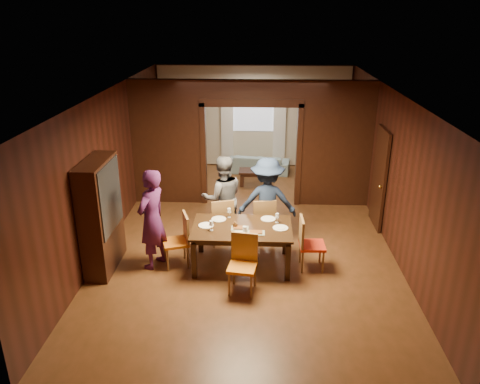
{
  "coord_description": "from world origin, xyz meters",
  "views": [
    {
      "loc": [
        0.21,
        -8.76,
        4.35
      ],
      "look_at": [
        -0.16,
        -0.4,
        1.05
      ],
      "focal_mm": 35.0,
      "sensor_mm": 36.0,
      "label": 1
    }
  ],
  "objects_px": {
    "person_purple": "(152,219)",
    "hutch": "(101,216)",
    "person_navy": "(267,202)",
    "coffee_table": "(254,177)",
    "chair_far_r": "(263,220)",
    "dining_table": "(242,246)",
    "chair_right": "(312,244)",
    "chair_far_l": "(221,220)",
    "chair_left": "(176,241)",
    "person_grey": "(223,198)",
    "sofa": "(258,163)",
    "chair_near": "(242,265)"
  },
  "relations": [
    {
      "from": "chair_near",
      "to": "hutch",
      "type": "xyz_separation_m",
      "value": [
        -2.48,
        0.69,
        0.52
      ]
    },
    {
      "from": "person_navy",
      "to": "hutch",
      "type": "bearing_deg",
      "value": 19.71
    },
    {
      "from": "person_navy",
      "to": "chair_right",
      "type": "xyz_separation_m",
      "value": [
        0.79,
        -0.96,
        -0.39
      ]
    },
    {
      "from": "chair_far_r",
      "to": "chair_near",
      "type": "xyz_separation_m",
      "value": [
        -0.33,
        -1.75,
        0.0
      ]
    },
    {
      "from": "chair_right",
      "to": "chair_near",
      "type": "xyz_separation_m",
      "value": [
        -1.2,
        -0.8,
        0.0
      ]
    },
    {
      "from": "person_navy",
      "to": "coffee_table",
      "type": "height_order",
      "value": "person_navy"
    },
    {
      "from": "person_purple",
      "to": "chair_right",
      "type": "distance_m",
      "value": 2.85
    },
    {
      "from": "chair_right",
      "to": "hutch",
      "type": "bearing_deg",
      "value": 89.88
    },
    {
      "from": "person_purple",
      "to": "chair_far_r",
      "type": "distance_m",
      "value": 2.22
    },
    {
      "from": "dining_table",
      "to": "coffee_table",
      "type": "xyz_separation_m",
      "value": [
        0.16,
        4.16,
        -0.18
      ]
    },
    {
      "from": "coffee_table",
      "to": "person_navy",
      "type": "bearing_deg",
      "value": -84.81
    },
    {
      "from": "person_purple",
      "to": "dining_table",
      "type": "height_order",
      "value": "person_purple"
    },
    {
      "from": "chair_right",
      "to": "hutch",
      "type": "height_order",
      "value": "hutch"
    },
    {
      "from": "hutch",
      "to": "dining_table",
      "type": "bearing_deg",
      "value": 3.74
    },
    {
      "from": "chair_far_l",
      "to": "chair_far_r",
      "type": "height_order",
      "value": "same"
    },
    {
      "from": "coffee_table",
      "to": "hutch",
      "type": "bearing_deg",
      "value": -121.03
    },
    {
      "from": "sofa",
      "to": "coffee_table",
      "type": "bearing_deg",
      "value": 91.65
    },
    {
      "from": "chair_right",
      "to": "chair_far_l",
      "type": "xyz_separation_m",
      "value": [
        -1.69,
        0.9,
        0.0
      ]
    },
    {
      "from": "person_purple",
      "to": "hutch",
      "type": "bearing_deg",
      "value": -60.24
    },
    {
      "from": "chair_left",
      "to": "chair_near",
      "type": "height_order",
      "value": "same"
    },
    {
      "from": "dining_table",
      "to": "coffee_table",
      "type": "bearing_deg",
      "value": 87.86
    },
    {
      "from": "chair_left",
      "to": "chair_right",
      "type": "distance_m",
      "value": 2.43
    },
    {
      "from": "chair_far_l",
      "to": "chair_far_r",
      "type": "distance_m",
      "value": 0.82
    },
    {
      "from": "person_purple",
      "to": "chair_left",
      "type": "distance_m",
      "value": 0.58
    },
    {
      "from": "dining_table",
      "to": "chair_far_l",
      "type": "bearing_deg",
      "value": 117.46
    },
    {
      "from": "dining_table",
      "to": "chair_near",
      "type": "distance_m",
      "value": 0.86
    },
    {
      "from": "sofa",
      "to": "person_navy",
      "type": "bearing_deg",
      "value": 99.69
    },
    {
      "from": "coffee_table",
      "to": "chair_right",
      "type": "height_order",
      "value": "chair_right"
    },
    {
      "from": "chair_far_r",
      "to": "hutch",
      "type": "bearing_deg",
      "value": 10.89
    },
    {
      "from": "chair_far_r",
      "to": "sofa",
      "type": "bearing_deg",
      "value": -98.21
    },
    {
      "from": "person_purple",
      "to": "dining_table",
      "type": "relative_size",
      "value": 1.04
    },
    {
      "from": "chair_far_r",
      "to": "chair_near",
      "type": "height_order",
      "value": "same"
    },
    {
      "from": "hutch",
      "to": "chair_left",
      "type": "bearing_deg",
      "value": 5.18
    },
    {
      "from": "person_purple",
      "to": "hutch",
      "type": "distance_m",
      "value": 0.88
    },
    {
      "from": "person_grey",
      "to": "person_navy",
      "type": "distance_m",
      "value": 0.89
    },
    {
      "from": "person_navy",
      "to": "dining_table",
      "type": "relative_size",
      "value": 1.0
    },
    {
      "from": "person_grey",
      "to": "person_navy",
      "type": "bearing_deg",
      "value": 156.13
    },
    {
      "from": "sofa",
      "to": "chair_far_r",
      "type": "bearing_deg",
      "value": 98.64
    },
    {
      "from": "hutch",
      "to": "person_navy",
      "type": "bearing_deg",
      "value": 20.3
    },
    {
      "from": "coffee_table",
      "to": "chair_left",
      "type": "relative_size",
      "value": 0.82
    },
    {
      "from": "chair_right",
      "to": "chair_far_l",
      "type": "height_order",
      "value": "same"
    },
    {
      "from": "dining_table",
      "to": "chair_near",
      "type": "bearing_deg",
      "value": -87.23
    },
    {
      "from": "sofa",
      "to": "chair_right",
      "type": "bearing_deg",
      "value": 107.75
    },
    {
      "from": "person_navy",
      "to": "chair_left",
      "type": "relative_size",
      "value": 1.8
    },
    {
      "from": "person_navy",
      "to": "chair_far_l",
      "type": "bearing_deg",
      "value": 3.13
    },
    {
      "from": "person_grey",
      "to": "dining_table",
      "type": "bearing_deg",
      "value": 97.92
    },
    {
      "from": "person_grey",
      "to": "chair_near",
      "type": "relative_size",
      "value": 1.78
    },
    {
      "from": "person_grey",
      "to": "hutch",
      "type": "relative_size",
      "value": 0.86
    },
    {
      "from": "person_purple",
      "to": "chair_far_r",
      "type": "xyz_separation_m",
      "value": [
        1.94,
        0.98,
        -0.43
      ]
    },
    {
      "from": "hutch",
      "to": "chair_near",
      "type": "bearing_deg",
      "value": -15.54
    }
  ]
}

